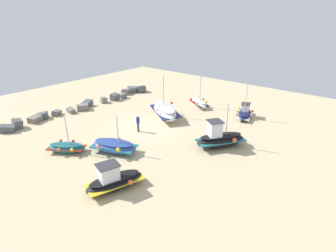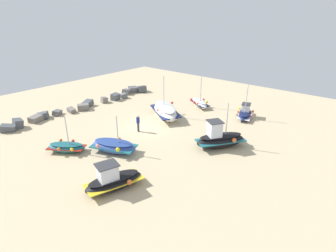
% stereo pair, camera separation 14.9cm
% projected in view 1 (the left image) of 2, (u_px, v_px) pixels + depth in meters
% --- Properties ---
extents(ground_plane, '(45.70, 45.70, 0.00)m').
position_uv_depth(ground_plane, '(145.00, 128.00, 26.87)').
color(ground_plane, '#C6B289').
extents(fishing_boat_0, '(2.79, 3.25, 3.20)m').
position_uv_depth(fishing_boat_0, '(67.00, 147.00, 22.17)').
color(fishing_boat_0, '#1E6670').
rests_on(fishing_boat_0, ground_plane).
extents(fishing_boat_1, '(2.76, 3.46, 3.76)m').
position_uv_depth(fishing_boat_1, '(199.00, 103.00, 32.74)').
color(fishing_boat_1, white).
rests_on(fishing_boat_1, ground_plane).
extents(fishing_boat_2, '(4.50, 5.52, 4.52)m').
position_uv_depth(fishing_boat_2, '(165.00, 111.00, 29.30)').
color(fishing_boat_2, white).
rests_on(fishing_boat_2, ground_plane).
extents(fishing_boat_3, '(4.16, 2.67, 1.90)m').
position_uv_depth(fishing_boat_3, '(114.00, 180.00, 17.57)').
color(fishing_boat_3, black).
rests_on(fishing_boat_3, ground_plane).
extents(fishing_boat_4, '(4.44, 3.71, 3.91)m').
position_uv_depth(fishing_boat_4, '(220.00, 139.00, 22.90)').
color(fishing_boat_4, black).
rests_on(fishing_boat_4, ground_plane).
extents(fishing_boat_5, '(3.81, 2.39, 3.86)m').
position_uv_depth(fishing_boat_5, '(245.00, 113.00, 29.34)').
color(fishing_boat_5, navy).
rests_on(fishing_boat_5, ground_plane).
extents(fishing_boat_6, '(2.89, 4.13, 3.21)m').
position_uv_depth(fishing_boat_6, '(114.00, 146.00, 22.12)').
color(fishing_boat_6, '#2D4C9E').
rests_on(fishing_boat_6, ground_plane).
extents(person_walking, '(0.32, 0.32, 1.66)m').
position_uv_depth(person_walking, '(138.00, 122.00, 25.72)').
color(person_walking, '#2D2D38').
rests_on(person_walking, ground_plane).
extents(breakwater_rocks, '(19.64, 2.54, 1.12)m').
position_uv_depth(breakwater_rocks, '(90.00, 104.00, 32.85)').
color(breakwater_rocks, '#4C5156').
rests_on(breakwater_rocks, ground_plane).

